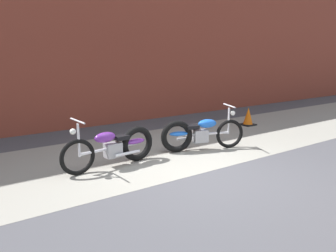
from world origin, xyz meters
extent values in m
plane|color=#47474C|center=(0.00, 0.00, 0.00)|extent=(80.00, 80.00, 0.00)
cube|color=gray|center=(0.00, 1.75, 0.00)|extent=(36.00, 3.50, 0.01)
cube|color=brown|center=(0.00, 5.20, 3.10)|extent=(36.00, 0.50, 6.19)
torus|color=black|center=(-1.91, 1.22, 0.34)|extent=(0.68, 0.13, 0.68)
torus|color=black|center=(-0.61, 1.33, 0.36)|extent=(0.74, 0.19, 0.73)
cylinder|color=silver|center=(-1.26, 1.27, 0.38)|extent=(1.24, 0.16, 0.06)
cube|color=#99999E|center=(-1.18, 1.28, 0.34)|extent=(0.34, 0.25, 0.28)
ellipsoid|color=#6B2D93|center=(-1.34, 1.27, 0.62)|extent=(0.45, 0.22, 0.20)
ellipsoid|color=#6B2D93|center=(-0.66, 1.32, 0.42)|extent=(0.45, 0.21, 0.10)
cube|color=black|center=(-0.98, 1.30, 0.56)|extent=(0.30, 0.22, 0.08)
cylinder|color=silver|center=(-1.87, 1.22, 0.65)|extent=(0.05, 0.05, 0.62)
cylinder|color=silver|center=(-1.87, 1.22, 1.01)|extent=(0.08, 0.58, 0.03)
sphere|color=white|center=(-1.97, 1.22, 0.83)|extent=(0.11, 0.11, 0.11)
cylinder|color=silver|center=(-0.93, 1.15, 0.26)|extent=(0.55, 0.10, 0.06)
torus|color=black|center=(1.65, 0.94, 0.34)|extent=(0.67, 0.29, 0.68)
torus|color=black|center=(0.41, 1.36, 0.36)|extent=(0.73, 0.36, 0.73)
cylinder|color=silver|center=(1.03, 1.15, 0.38)|extent=(1.19, 0.45, 0.06)
cube|color=#99999E|center=(0.95, 1.18, 0.34)|extent=(0.37, 0.31, 0.28)
ellipsoid|color=blue|center=(1.11, 1.13, 0.62)|extent=(0.48, 0.32, 0.20)
ellipsoid|color=blue|center=(0.46, 1.34, 0.42)|extent=(0.47, 0.31, 0.10)
cube|color=black|center=(0.76, 1.24, 0.56)|extent=(0.33, 0.28, 0.08)
cylinder|color=silver|center=(1.61, 0.96, 0.65)|extent=(0.06, 0.06, 0.62)
cylinder|color=silver|center=(1.61, 0.96, 1.01)|extent=(0.22, 0.56, 0.03)
sphere|color=white|center=(1.70, 0.93, 0.83)|extent=(0.11, 0.11, 0.11)
cylinder|color=silver|center=(0.77, 1.40, 0.26)|extent=(0.54, 0.23, 0.06)
cone|color=orange|center=(3.90, 2.42, 0.28)|extent=(0.32, 0.32, 0.55)
cube|color=black|center=(3.90, 2.42, 0.02)|extent=(0.40, 0.40, 0.04)
camera|label=1|loc=(-3.74, -4.41, 2.19)|focal=35.00mm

